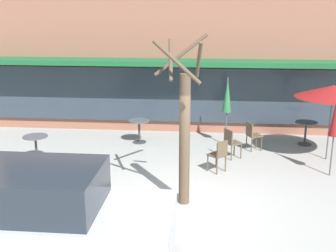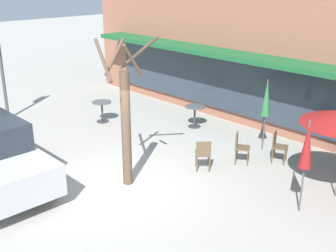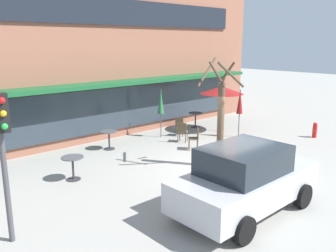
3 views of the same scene
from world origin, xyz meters
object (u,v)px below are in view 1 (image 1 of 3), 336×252
at_px(street_tree, 184,129).
at_px(patio_umbrella_green_folded, 333,92).
at_px(cafe_table_near_wall, 139,127).
at_px(cafe_chair_2, 252,134).
at_px(cafe_table_by_tree, 36,144).
at_px(patio_umbrella_corner_open, 227,96).
at_px(cafe_table_streetside, 306,129).
at_px(patio_umbrella_cream_folded, 336,116).
at_px(parked_sedan, 46,218).
at_px(cafe_chair_0, 219,154).
at_px(cafe_chair_1, 231,141).

bearing_deg(street_tree, patio_umbrella_green_folded, 39.08).
distance_m(cafe_table_near_wall, cafe_chair_2, 3.65).
distance_m(cafe_table_by_tree, patio_umbrella_corner_open, 5.99).
bearing_deg(cafe_chair_2, cafe_table_near_wall, 173.35).
bearing_deg(patio_umbrella_corner_open, cafe_table_streetside, 5.68).
xyz_separation_m(patio_umbrella_cream_folded, street_tree, (-3.77, -1.98, 0.11)).
bearing_deg(parked_sedan, cafe_table_streetside, 51.21).
height_order(cafe_table_by_tree, street_tree, street_tree).
bearing_deg(cafe_table_near_wall, street_tree, -68.43).
height_order(cafe_table_by_tree, cafe_chair_0, cafe_chair_0).
xyz_separation_m(patio_umbrella_green_folded, patio_umbrella_corner_open, (-2.90, 1.12, -0.39)).
bearing_deg(cafe_table_near_wall, patio_umbrella_cream_folded, -23.27).
distance_m(cafe_table_streetside, cafe_chair_2, 1.92).
height_order(cafe_chair_1, street_tree, street_tree).
bearing_deg(cafe_chair_1, patio_umbrella_green_folded, 3.59).
xyz_separation_m(cafe_table_by_tree, cafe_chair_2, (6.30, 1.62, 0.01)).
relative_size(parked_sedan, street_tree, 1.12).
bearing_deg(patio_umbrella_green_folded, cafe_chair_1, -176.41).
xyz_separation_m(patio_umbrella_cream_folded, cafe_chair_2, (-1.86, 1.94, -1.10)).
bearing_deg(cafe_chair_0, patio_umbrella_cream_folded, 0.63).
bearing_deg(cafe_table_streetside, street_tree, -128.50).
height_order(cafe_chair_0, parked_sedan, parked_sedan).
distance_m(cafe_table_near_wall, cafe_chair_1, 3.19).
bearing_deg(cafe_table_near_wall, parked_sedan, -93.64).
xyz_separation_m(patio_umbrella_corner_open, cafe_chair_1, (0.10, -1.29, -1.10)).
relative_size(patio_umbrella_cream_folded, cafe_chair_1, 2.47).
bearing_deg(street_tree, cafe_table_by_tree, 152.35).
distance_m(patio_umbrella_cream_folded, parked_sedan, 7.56).
height_order(cafe_chair_0, street_tree, street_tree).
distance_m(cafe_table_streetside, cafe_chair_1, 2.92).
relative_size(patio_umbrella_green_folded, street_tree, 0.59).
bearing_deg(cafe_chair_1, cafe_table_by_tree, -172.07).
bearing_deg(patio_umbrella_cream_folded, patio_umbrella_corner_open, 137.96).
relative_size(cafe_table_near_wall, cafe_chair_0, 0.85).
bearing_deg(cafe_chair_1, cafe_table_streetside, 32.12).
relative_size(patio_umbrella_corner_open, cafe_chair_2, 2.47).
bearing_deg(cafe_chair_2, cafe_chair_1, -129.57).
bearing_deg(cafe_table_streetside, cafe_table_by_tree, -163.90).
bearing_deg(patio_umbrella_green_folded, patio_umbrella_corner_open, 158.89).
relative_size(cafe_table_by_tree, street_tree, 0.20).
distance_m(cafe_chair_0, cafe_chair_2, 2.24).
relative_size(cafe_chair_0, parked_sedan, 0.21).
xyz_separation_m(cafe_table_by_tree, patio_umbrella_green_folded, (8.40, 0.96, 1.51)).
bearing_deg(cafe_chair_0, parked_sedan, -123.17).
relative_size(cafe_table_near_wall, street_tree, 0.20).
bearing_deg(cafe_table_streetside, patio_umbrella_cream_folded, -88.13).
height_order(patio_umbrella_corner_open, parked_sedan, patio_umbrella_corner_open).
xyz_separation_m(cafe_table_near_wall, cafe_chair_2, (3.62, -0.42, 0.01)).
bearing_deg(cafe_table_by_tree, patio_umbrella_cream_folded, -2.25).
distance_m(cafe_table_near_wall, patio_umbrella_cream_folded, 6.08).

